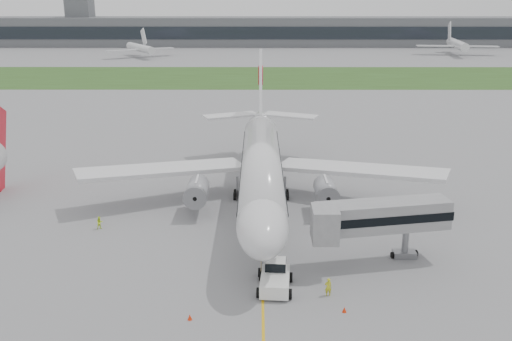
{
  "coord_description": "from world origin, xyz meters",
  "views": [
    {
      "loc": [
        -0.48,
        -65.11,
        26.79
      ],
      "look_at": [
        -0.68,
        2.0,
        5.54
      ],
      "focal_mm": 40.0,
      "sensor_mm": 36.0,
      "label": 1
    }
  ],
  "objects_px": {
    "airliner": "(261,163)",
    "ground_crew_near": "(328,287)",
    "jet_bridge": "(375,218)",
    "pushback_tug": "(275,277)"
  },
  "relations": [
    {
      "from": "airliner",
      "to": "ground_crew_near",
      "type": "relative_size",
      "value": 30.66
    },
    {
      "from": "airliner",
      "to": "jet_bridge",
      "type": "relative_size",
      "value": 3.72
    },
    {
      "from": "jet_bridge",
      "to": "pushback_tug",
      "type": "bearing_deg",
      "value": -164.19
    },
    {
      "from": "airliner",
      "to": "pushback_tug",
      "type": "distance_m",
      "value": 22.52
    },
    {
      "from": "airliner",
      "to": "ground_crew_near",
      "type": "height_order",
      "value": "airliner"
    },
    {
      "from": "pushback_tug",
      "to": "jet_bridge",
      "type": "bearing_deg",
      "value": 31.13
    },
    {
      "from": "airliner",
      "to": "pushback_tug",
      "type": "xyz_separation_m",
      "value": [
        1.19,
        -22.03,
        -4.54
      ]
    },
    {
      "from": "airliner",
      "to": "pushback_tug",
      "type": "height_order",
      "value": "airliner"
    },
    {
      "from": "pushback_tug",
      "to": "ground_crew_near",
      "type": "xyz_separation_m",
      "value": [
        4.81,
        -1.45,
        -0.24
      ]
    },
    {
      "from": "pushback_tug",
      "to": "airliner",
      "type": "bearing_deg",
      "value": 97.35
    }
  ]
}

